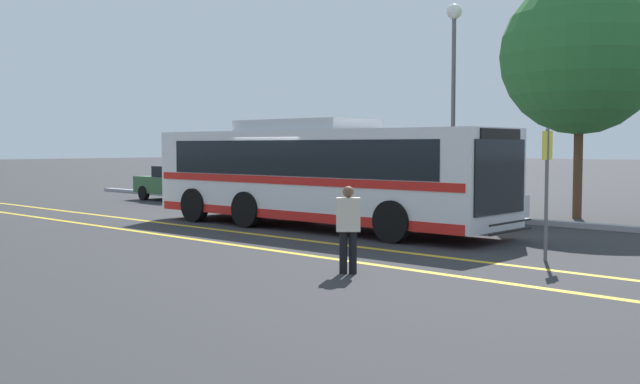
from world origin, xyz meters
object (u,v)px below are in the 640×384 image
parked_car_1 (274,189)px  pedestrian_0 (348,225)px  parked_car_0 (179,183)px  street_lamp (454,63)px  bus_stop_sign (547,178)px  parked_car_2 (442,198)px  tree_0 (580,56)px  transit_bus (320,172)px

parked_car_1 → pedestrian_0: 13.48m
parked_car_0 → street_lamp: street_lamp is taller
parked_car_1 → bus_stop_sign: bus_stop_sign is taller
parked_car_2 → bus_stop_sign: (5.53, -4.54, 0.90)m
bus_stop_sign → tree_0: 9.97m
transit_bus → bus_stop_sign: 7.37m
pedestrian_0 → tree_0: 13.31m
transit_bus → tree_0: (3.93, 7.56, 3.51)m
parked_car_0 → tree_0: bearing=-72.6°
transit_bus → pedestrian_0: bearing=45.9°
transit_bus → bus_stop_sign: size_ratio=4.33×
parked_car_0 → bus_stop_sign: (18.57, -4.65, 0.90)m
parked_car_0 → bus_stop_sign: 19.16m
parked_car_2 → pedestrian_0: size_ratio=3.02×
bus_stop_sign → pedestrian_0: bearing=-27.3°
pedestrian_0 → street_lamp: size_ratio=0.22×
pedestrian_0 → street_lamp: 13.31m
street_lamp → parked_car_2: bearing=-61.4°
parked_car_2 → tree_0: (2.18, 4.21, 4.30)m
parked_car_0 → tree_0: (15.23, 4.10, 4.31)m
transit_bus → street_lamp: bearing=178.0°
transit_bus → tree_0: 9.21m
transit_bus → tree_0: tree_0 is taller
parked_car_2 → pedestrian_0: pedestrian_0 is taller
transit_bus → pedestrian_0: (5.44, -5.00, -0.66)m
pedestrian_0 → parked_car_1: bearing=-80.9°
transit_bus → bus_stop_sign: bearing=79.1°
transit_bus → parked_car_0: (-11.29, 3.45, -0.80)m
transit_bus → parked_car_2: 3.86m
pedestrian_0 → tree_0: bearing=-126.7°
pedestrian_0 → bus_stop_sign: size_ratio=0.60×
transit_bus → street_lamp: size_ratio=1.62×
parked_car_2 → parked_car_1: bearing=-85.1°
street_lamp → tree_0: tree_0 is taller
parked_car_1 → tree_0: (9.20, 4.37, 4.31)m
bus_stop_sign → street_lamp: 11.04m
pedestrian_0 → bus_stop_sign: (1.84, 3.80, 0.76)m
parked_car_2 → street_lamp: size_ratio=0.67×
parked_car_1 → tree_0: bearing=-68.8°
parked_car_2 → transit_bus: bearing=-24.0°
parked_car_0 → parked_car_1: 6.03m
street_lamp → tree_0: (3.88, 1.11, 0.02)m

